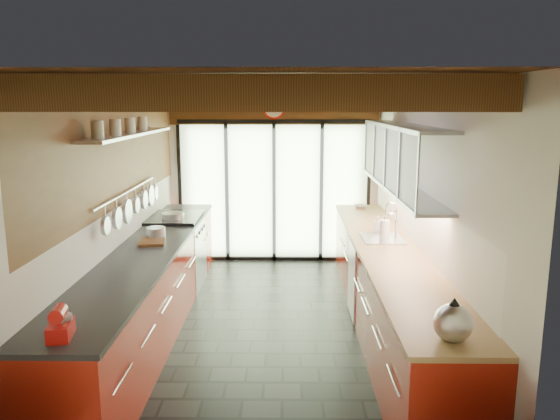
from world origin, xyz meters
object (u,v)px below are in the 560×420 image
object	(u,v)px
stand_mixer	(61,325)
kettle	(453,321)
soap_bottle	(378,224)
paper_towel	(384,231)
bowl	(360,206)

from	to	relation	value
stand_mixer	kettle	bearing A→B (deg)	-0.13
stand_mixer	kettle	distance (m)	2.54
kettle	soap_bottle	size ratio (longest dim) A/B	1.83
paper_towel	stand_mixer	bearing A→B (deg)	-135.29
stand_mixer	paper_towel	size ratio (longest dim) A/B	0.91
kettle	soap_bottle	world-z (taller)	kettle
kettle	paper_towel	bearing A→B (deg)	90.00
paper_towel	soap_bottle	size ratio (longest dim) A/B	1.52
kettle	bowl	bearing A→B (deg)	90.00
kettle	bowl	world-z (taller)	kettle
bowl	kettle	bearing A→B (deg)	-90.00
soap_bottle	bowl	bearing A→B (deg)	90.00
kettle	bowl	xyz separation A→B (m)	(0.00, 4.50, -0.11)
stand_mixer	paper_towel	world-z (taller)	paper_towel
kettle	paper_towel	world-z (taller)	kettle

